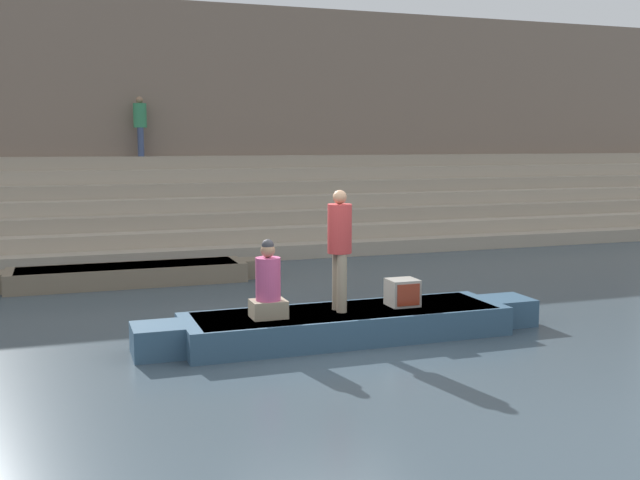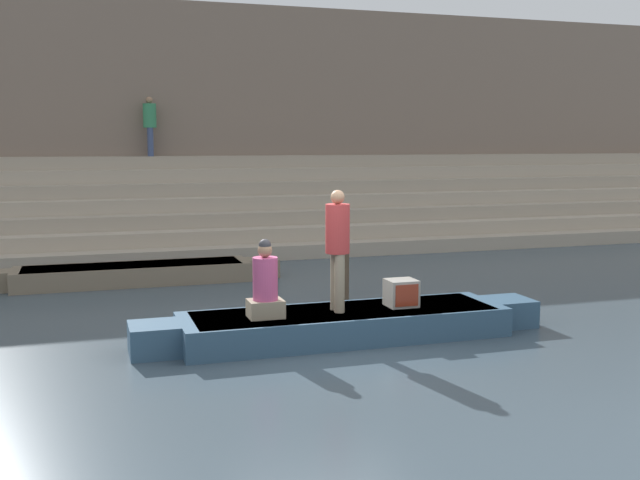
% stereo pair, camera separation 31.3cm
% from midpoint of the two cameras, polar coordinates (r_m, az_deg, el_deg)
% --- Properties ---
extents(ground_plane, '(120.00, 120.00, 0.00)m').
position_cam_midpoint_polar(ground_plane, '(10.61, -0.06, -8.38)').
color(ground_plane, '#3D4C56').
extents(ghat_steps, '(36.00, 4.58, 2.48)m').
position_cam_midpoint_polar(ghat_steps, '(20.82, -9.83, 1.85)').
color(ghat_steps, tan).
rests_on(ghat_steps, ground).
extents(back_wall, '(34.20, 1.28, 6.90)m').
position_cam_midpoint_polar(back_wall, '(22.93, -10.89, 8.68)').
color(back_wall, '#7F6B5B').
rests_on(back_wall, ground).
extents(rowboat_main, '(6.23, 1.46, 0.43)m').
position_cam_midpoint_polar(rowboat_main, '(11.17, 1.22, -6.36)').
color(rowboat_main, '#33516B').
rests_on(rowboat_main, ground).
extents(person_standing, '(0.35, 0.35, 1.79)m').
position_cam_midpoint_polar(person_standing, '(10.90, 0.68, -0.13)').
color(person_standing, gray).
rests_on(person_standing, rowboat_main).
extents(person_rowing, '(0.50, 0.39, 1.12)m').
position_cam_midpoint_polar(person_rowing, '(10.61, -4.82, -3.55)').
color(person_rowing, gray).
rests_on(person_rowing, rowboat_main).
extents(tv_set, '(0.45, 0.42, 0.41)m').
position_cam_midpoint_polar(tv_set, '(11.44, 5.53, -4.00)').
color(tv_set, '#9E998E').
rests_on(tv_set, rowboat_main).
extents(moored_boat_shore, '(6.06, 1.13, 0.39)m').
position_cam_midpoint_polar(moored_boat_shore, '(15.84, -14.92, -2.53)').
color(moored_boat_shore, '#756651').
rests_on(moored_boat_shore, ground).
extents(mooring_post, '(0.13, 0.13, 0.98)m').
position_cam_midpoint_polar(mooring_post, '(13.67, 1.13, -2.66)').
color(mooring_post, '#473828').
rests_on(mooring_post, ground).
extents(person_on_steps, '(0.37, 0.37, 1.67)m').
position_cam_midpoint_polar(person_on_steps, '(21.86, -13.95, 8.71)').
color(person_on_steps, '#3D4C75').
rests_on(person_on_steps, ghat_steps).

